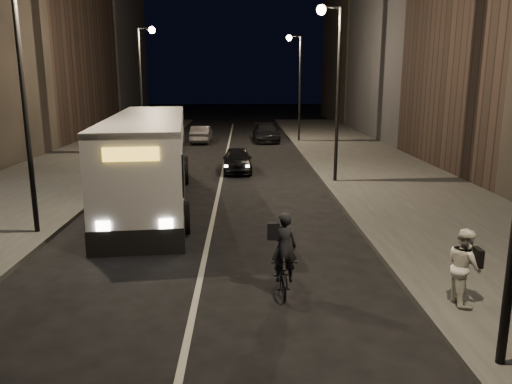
{
  "coord_description": "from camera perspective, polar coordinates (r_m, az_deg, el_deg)",
  "views": [
    {
      "loc": [
        1.12,
        -11.73,
        5.02
      ],
      "look_at": [
        1.52,
        3.69,
        1.5
      ],
      "focal_mm": 35.0,
      "sensor_mm": 36.0,
      "label": 1
    }
  ],
  "objects": [
    {
      "name": "cyclist_on_bicycle",
      "position": [
        12.01,
        3.12,
        -8.37
      ],
      "size": [
        0.62,
        1.76,
        2.03
      ],
      "rotation": [
        0.0,
        0.0,
        0.0
      ],
      "color": "black",
      "rests_on": "ground"
    },
    {
      "name": "car_mid",
      "position": [
        40.29,
        -6.28,
        6.59
      ],
      "size": [
        1.53,
        4.17,
        1.36
      ],
      "primitive_type": "imported",
      "rotation": [
        0.0,
        0.0,
        3.12
      ],
      "color": "#313133",
      "rests_on": "ground"
    },
    {
      "name": "streetlight_left_near",
      "position": [
        17.01,
        -24.45,
        12.89
      ],
      "size": [
        1.2,
        0.44,
        8.12
      ],
      "color": "black",
      "rests_on": "sidewalk_left"
    },
    {
      "name": "streetlight_left_far",
      "position": [
        34.34,
        -12.67,
        13.12
      ],
      "size": [
        1.2,
        0.44,
        8.12
      ],
      "color": "black",
      "rests_on": "sidewalk_left"
    },
    {
      "name": "city_bus",
      "position": [
        20.93,
        -12.1,
        4.1
      ],
      "size": [
        4.25,
        13.43,
        3.56
      ],
      "rotation": [
        0.0,
        0.0,
        0.11
      ],
      "color": "silver",
      "rests_on": "ground"
    },
    {
      "name": "pedestrian_woman",
      "position": [
        11.9,
        22.68,
        -7.85
      ],
      "size": [
        0.7,
        0.87,
        1.71
      ],
      "primitive_type": "imported",
      "rotation": [
        0.0,
        0.0,
        1.63
      ],
      "color": "silver",
      "rests_on": "sidewalk_right"
    },
    {
      "name": "car_near",
      "position": [
        27.47,
        -2.16,
        3.7
      ],
      "size": [
        1.65,
        3.9,
        1.31
      ],
      "primitive_type": "imported",
      "rotation": [
        0.0,
        0.0,
        0.02
      ],
      "color": "black",
      "rests_on": "ground"
    },
    {
      "name": "sidewalk_left",
      "position": [
        27.91,
        -21.65,
        1.74
      ],
      "size": [
        7.0,
        70.0,
        0.16
      ],
      "primitive_type": "cube",
      "color": "#323330",
      "rests_on": "ground"
    },
    {
      "name": "streetlight_right_far",
      "position": [
        39.96,
        4.67,
        13.3
      ],
      "size": [
        1.2,
        0.44,
        8.12
      ],
      "color": "black",
      "rests_on": "sidewalk_right"
    },
    {
      "name": "sidewalk_right",
      "position": [
        27.22,
        14.26,
        2.0
      ],
      "size": [
        7.0,
        70.0,
        0.16
      ],
      "primitive_type": "cube",
      "color": "#323330",
      "rests_on": "ground"
    },
    {
      "name": "car_far",
      "position": [
        40.87,
        1.16,
        6.8
      ],
      "size": [
        2.18,
        4.96,
        1.42
      ],
      "primitive_type": "imported",
      "rotation": [
        0.0,
        0.0,
        0.04
      ],
      "color": "black",
      "rests_on": "ground"
    },
    {
      "name": "streetlight_right_mid",
      "position": [
        24.11,
        8.8,
        13.52
      ],
      "size": [
        1.2,
        0.44,
        8.12
      ],
      "color": "black",
      "rests_on": "sidewalk_right"
    },
    {
      "name": "building_row_right",
      "position": [
        42.32,
        20.31,
        19.54
      ],
      "size": [
        8.0,
        61.0,
        21.0
      ],
      "primitive_type": "cube",
      "color": "black",
      "rests_on": "ground"
    },
    {
      "name": "ground",
      "position": [
        12.81,
        -6.5,
        -10.31
      ],
      "size": [
        180.0,
        180.0,
        0.0
      ],
      "primitive_type": "plane",
      "color": "black",
      "rests_on": "ground"
    }
  ]
}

